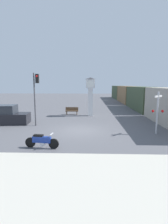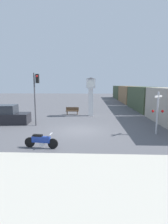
{
  "view_description": "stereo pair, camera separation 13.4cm",
  "coord_description": "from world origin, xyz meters",
  "px_view_note": "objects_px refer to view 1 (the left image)",
  "views": [
    {
      "loc": [
        0.82,
        -13.8,
        3.71
      ],
      "look_at": [
        0.3,
        1.27,
        1.34
      ],
      "focal_mm": 28.0,
      "sensor_mm": 36.0,
      "label": 1
    },
    {
      "loc": [
        0.96,
        -13.8,
        3.71
      ],
      "look_at": [
        0.3,
        1.27,
        1.34
      ],
      "focal_mm": 28.0,
      "sensor_mm": 36.0,
      "label": 2
    }
  ],
  "objects_px": {
    "traffic_light": "(36,90)",
    "parked_car": "(6,116)",
    "freight_train": "(134,96)",
    "bench": "(72,111)",
    "motorcycle": "(42,141)",
    "railroad_crossing_signal": "(157,111)",
    "clock_tower": "(90,91)"
  },
  "relations": [
    {
      "from": "clock_tower",
      "to": "parked_car",
      "type": "distance_m",
      "value": 9.58
    },
    {
      "from": "motorcycle",
      "to": "freight_train",
      "type": "distance_m",
      "value": 24.48
    },
    {
      "from": "traffic_light",
      "to": "parked_car",
      "type": "bearing_deg",
      "value": 167.75
    },
    {
      "from": "freight_train",
      "to": "traffic_light",
      "type": "xyz_separation_m",
      "value": [
        -12.69,
        -16.34,
        1.53
      ]
    },
    {
      "from": "railroad_crossing_signal",
      "to": "bench",
      "type": "distance_m",
      "value": 11.26
    },
    {
      "from": "clock_tower",
      "to": "freight_train",
      "type": "height_order",
      "value": "clock_tower"
    },
    {
      "from": "motorcycle",
      "to": "parked_car",
      "type": "height_order",
      "value": "parked_car"
    },
    {
      "from": "motorcycle",
      "to": "bench",
      "type": "relative_size",
      "value": 1.28
    },
    {
      "from": "motorcycle",
      "to": "railroad_crossing_signal",
      "type": "height_order",
      "value": "railroad_crossing_signal"
    },
    {
      "from": "traffic_light",
      "to": "bench",
      "type": "relative_size",
      "value": 2.96
    },
    {
      "from": "parked_car",
      "to": "traffic_light",
      "type": "bearing_deg",
      "value": -17.46
    },
    {
      "from": "motorcycle",
      "to": "railroad_crossing_signal",
      "type": "xyz_separation_m",
      "value": [
        7.87,
        3.26,
        1.33
      ]
    },
    {
      "from": "freight_train",
      "to": "railroad_crossing_signal",
      "type": "xyz_separation_m",
      "value": [
        -2.85,
        -18.71,
        0.07
      ]
    },
    {
      "from": "freight_train",
      "to": "bench",
      "type": "xyz_separation_m",
      "value": [
        -10.15,
        -10.24,
        -1.21
      ]
    },
    {
      "from": "traffic_light",
      "to": "parked_car",
      "type": "relative_size",
      "value": 1.09
    },
    {
      "from": "clock_tower",
      "to": "parked_car",
      "type": "xyz_separation_m",
      "value": [
        -8.08,
        -4.63,
        -2.28
      ]
    },
    {
      "from": "railroad_crossing_signal",
      "to": "parked_car",
      "type": "bearing_deg",
      "value": 166.78
    },
    {
      "from": "clock_tower",
      "to": "bench",
      "type": "height_order",
      "value": "clock_tower"
    },
    {
      "from": "motorcycle",
      "to": "traffic_light",
      "type": "bearing_deg",
      "value": 116.85
    },
    {
      "from": "freight_train",
      "to": "traffic_light",
      "type": "distance_m",
      "value": 20.75
    },
    {
      "from": "clock_tower",
      "to": "traffic_light",
      "type": "relative_size",
      "value": 0.96
    },
    {
      "from": "bench",
      "to": "parked_car",
      "type": "bearing_deg",
      "value": -136.87
    },
    {
      "from": "bench",
      "to": "freight_train",
      "type": "bearing_deg",
      "value": 45.24
    },
    {
      "from": "clock_tower",
      "to": "bench",
      "type": "bearing_deg",
      "value": 161.45
    },
    {
      "from": "clock_tower",
      "to": "railroad_crossing_signal",
      "type": "height_order",
      "value": "clock_tower"
    },
    {
      "from": "railroad_crossing_signal",
      "to": "parked_car",
      "type": "distance_m",
      "value": 13.47
    },
    {
      "from": "clock_tower",
      "to": "railroad_crossing_signal",
      "type": "relative_size",
      "value": 1.42
    },
    {
      "from": "freight_train",
      "to": "bench",
      "type": "bearing_deg",
      "value": -134.76
    },
    {
      "from": "motorcycle",
      "to": "bench",
      "type": "xyz_separation_m",
      "value": [
        0.56,
        11.74,
        0.05
      ]
    },
    {
      "from": "clock_tower",
      "to": "parked_car",
      "type": "bearing_deg",
      "value": -150.2
    },
    {
      "from": "motorcycle",
      "to": "freight_train",
      "type": "relative_size",
      "value": 0.05
    },
    {
      "from": "parked_car",
      "to": "motorcycle",
      "type": "bearing_deg",
      "value": -55.78
    }
  ]
}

